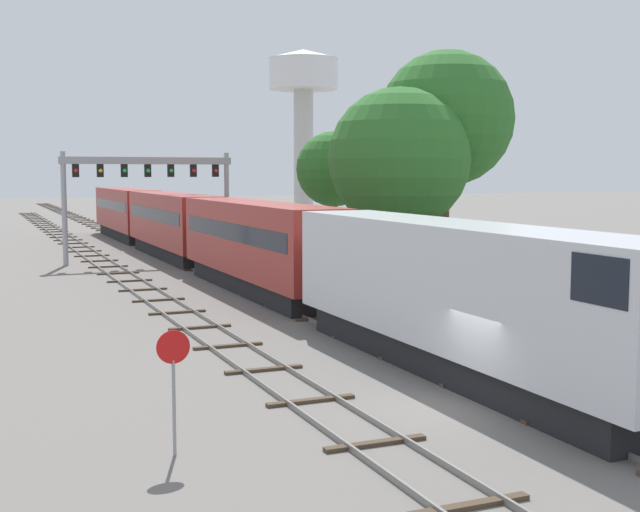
{
  "coord_description": "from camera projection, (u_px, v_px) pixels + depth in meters",
  "views": [
    {
      "loc": [
        -12.12,
        -19.06,
        6.38
      ],
      "look_at": [
        1.0,
        12.0,
        3.0
      ],
      "focal_mm": 46.99,
      "sensor_mm": 36.0,
      "label": 1
    }
  ],
  "objects": [
    {
      "name": "trackside_tree_right",
      "position": [
        334.0,
        170.0,
        58.86
      ],
      "size": [
        5.31,
        5.31,
        9.26
      ],
      "color": "brown",
      "rests_on": "ground"
    },
    {
      "name": "signal_gantry",
      "position": [
        148.0,
        181.0,
        59.03
      ],
      "size": [
        12.1,
        0.49,
        7.79
      ],
      "color": "#999BA0",
      "rests_on": "ground"
    },
    {
      "name": "track_main",
      "position": [
        131.0,
        240.0,
        78.56
      ],
      "size": [
        2.6,
        200.0,
        0.16
      ],
      "color": "slate",
      "rests_on": "ground"
    },
    {
      "name": "stop_sign",
      "position": [
        174.0,
        375.0,
        18.72
      ],
      "size": [
        0.76,
        0.08,
        2.88
      ],
      "color": "gray",
      "rests_on": "ground"
    },
    {
      "name": "trackside_tree_left",
      "position": [
        399.0,
        159.0,
        49.86
      ],
      "size": [
        8.53,
        8.53,
        11.44
      ],
      "color": "brown",
      "rests_on": "ground"
    },
    {
      "name": "water_tower",
      "position": [
        303.0,
        88.0,
        110.91
      ],
      "size": [
        9.22,
        9.22,
        22.52
      ],
      "color": "beige",
      "rests_on": "ground"
    },
    {
      "name": "trackside_tree_mid",
      "position": [
        446.0,
        119.0,
        52.65
      ],
      "size": [
        8.55,
        8.55,
        14.02
      ],
      "color": "brown",
      "rests_on": "ground"
    },
    {
      "name": "ground_plane",
      "position": [
        457.0,
        407.0,
        22.8
      ],
      "size": [
        400.0,
        400.0,
        0.0
      ],
      "primitive_type": "plane",
      "color": "slate"
    },
    {
      "name": "passenger_train",
      "position": [
        206.0,
        231.0,
        53.68
      ],
      "size": [
        3.04,
        79.22,
        4.8
      ],
      "color": "silver",
      "rests_on": "ground"
    },
    {
      "name": "track_near",
      "position": [
        104.0,
        263.0,
        58.1
      ],
      "size": [
        2.6,
        160.0,
        0.16
      ],
      "color": "slate",
      "rests_on": "ground"
    }
  ]
}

